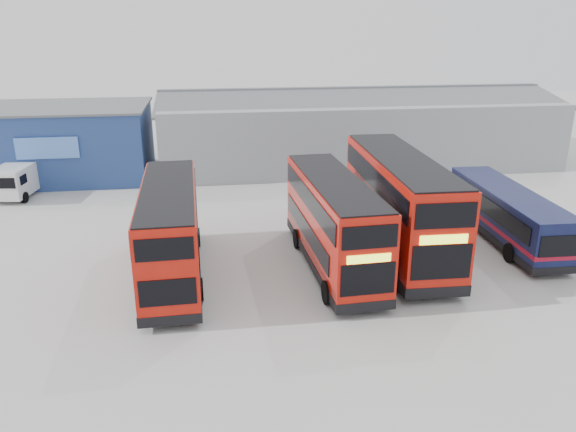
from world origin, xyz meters
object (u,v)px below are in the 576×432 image
Objects in this scene: maintenance_shed at (353,128)px; single_decker_blue at (507,216)px; double_decker_centre at (333,224)px; panel_van at (20,178)px; double_decker_right at (399,206)px; double_decker_left at (171,233)px; office_block at (63,141)px.

single_decker_blue is (3.55, -18.23, -1.27)m from maintenance_shed.
double_decker_centre is 22.58m from panel_van.
double_decker_right is at bearing 8.95° from single_decker_blue.
double_decker_left is 0.98× the size of double_decker_centre.
double_decker_right is 6.25m from single_decker_blue.
office_block is 5.00m from panel_van.
double_decker_left reaches higher than panel_van.
maintenance_shed is at bearing 83.62° from double_decker_right.
maintenance_shed is 18.62m from single_decker_blue.
office_block is 2.44× the size of panel_van.
double_decker_right reaches higher than double_decker_centre.
office_block is at bearing -30.53° from single_decker_blue.
office_block reaches higher than double_decker_left.
double_decker_right reaches higher than double_decker_left.
maintenance_shed is 19.16m from double_decker_right.
double_decker_centre is 3.76m from double_decker_right.
single_decker_blue is at bearing -32.41° from office_block.
maintenance_shed is 21.19m from double_decker_centre.
maintenance_shed is at bearing 5.21° from office_block.
double_decker_left is 10.90m from double_decker_right.
panel_van is at bearing -164.93° from maintenance_shed.
office_block is 1.23× the size of single_decker_blue.
double_decker_left reaches higher than single_decker_blue.
double_decker_right reaches higher than panel_van.
office_block is 30.29m from single_decker_blue.
double_decker_left is 1.00× the size of single_decker_blue.
office_block is 25.81m from double_decker_right.
double_decker_left is at bearing -64.83° from office_block.
double_decker_centre is at bearing -29.44° from panel_van.
double_decker_right is (3.51, 1.30, 0.28)m from double_decker_centre.
double_decker_right is (19.44, -16.98, -0.19)m from office_block.
maintenance_shed is 3.07× the size of double_decker_left.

